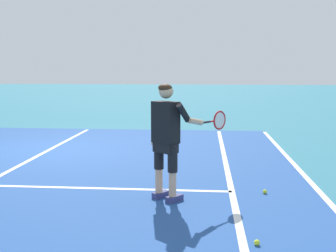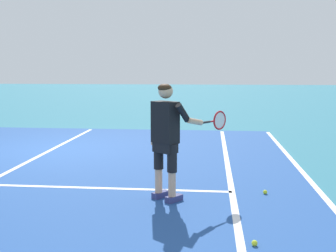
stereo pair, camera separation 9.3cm
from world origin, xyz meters
The scene contains 8 objects.
ground_plane centered at (0.00, 0.00, 0.00)m, with size 80.00×80.00×0.00m, color teal.
court_inner_surface centered at (0.00, -1.33, 0.00)m, with size 10.98×9.64×0.00m, color #234C93.
line_centre_service centered at (0.00, 0.09, 0.00)m, with size 0.10×6.40×0.01m, color white.
line_singles_right centered at (4.12, -1.33, 0.00)m, with size 0.10×9.24×0.01m, color white.
line_doubles_right centered at (5.49, -1.33, 0.00)m, with size 0.10×9.24×0.01m, color white.
tennis_player centered at (3.14, -3.60, 0.99)m, with size 1.12×0.81×1.71m.
tennis_ball_near_feet centered at (4.26, -5.13, 0.03)m, with size 0.07×0.07×0.07m, color #CCE02D.
tennis_ball_by_baseline centered at (4.62, -3.16, 0.03)m, with size 0.07×0.07×0.07m, color #CCE02D.
Camera 1 is at (3.68, -9.63, 1.94)m, focal length 45.33 mm.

